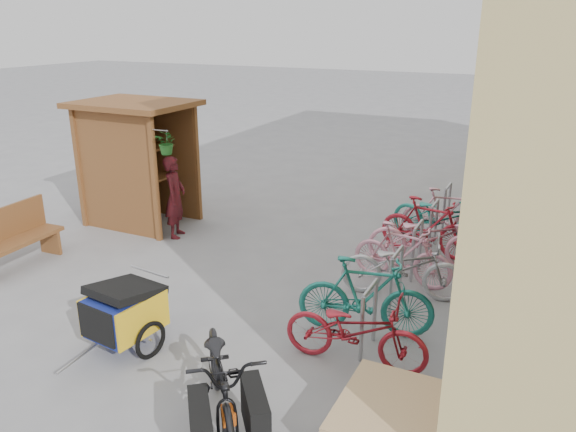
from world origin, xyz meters
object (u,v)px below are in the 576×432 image
at_px(bike_7, 446,213).
at_px(shopping_carts, 495,183).
at_px(child_trailer, 124,311).
at_px(cargo_bike, 222,382).
at_px(bike_1, 366,296).
at_px(kiosk, 133,146).
at_px(pallet_stack, 392,422).
at_px(bike_6, 440,218).
at_px(bike_5, 428,227).
at_px(bike_3, 402,254).
at_px(person_kiosk, 175,197).
at_px(bike_2, 403,267).
at_px(bench, 13,237).
at_px(bike_4, 427,238).
at_px(bike_0, 356,331).

bearing_deg(bike_7, shopping_carts, -30.86).
relative_size(shopping_carts, child_trailer, 1.09).
bearing_deg(cargo_bike, bike_1, 35.20).
xyz_separation_m(kiosk, child_trailer, (2.88, -3.67, -1.06)).
relative_size(kiosk, shopping_carts, 1.50).
bearing_deg(pallet_stack, kiosk, 148.34).
relative_size(pallet_stack, bike_6, 0.64).
bearing_deg(cargo_bike, bike_5, 42.70).
relative_size(shopping_carts, bike_5, 0.99).
bearing_deg(bike_3, bike_1, -174.90).
bearing_deg(cargo_bike, bike_6, 42.82).
bearing_deg(child_trailer, person_kiosk, 124.14).
relative_size(child_trailer, bike_2, 0.86).
bearing_deg(shopping_carts, bike_3, -101.25).
relative_size(kiosk, bike_6, 1.34).
distance_m(pallet_stack, shopping_carts, 7.64).
bearing_deg(person_kiosk, bench, 125.45).
distance_m(cargo_bike, bike_4, 4.82).
height_order(bench, bike_2, bench).
relative_size(person_kiosk, bike_6, 0.82).
bearing_deg(bike_5, bench, 126.51).
xyz_separation_m(kiosk, person_kiosk, (1.15, -0.30, -0.79)).
height_order(child_trailer, bike_4, bike_4).
distance_m(bench, person_kiosk, 2.75).
relative_size(bike_1, bike_6, 0.93).
relative_size(child_trailer, bike_3, 0.97).
distance_m(child_trailer, bike_1, 2.99).
relative_size(bike_1, bike_3, 1.10).
bearing_deg(bike_5, bike_4, -163.12).
bearing_deg(bike_4, bike_6, -9.88).
xyz_separation_m(kiosk, bike_7, (5.65, 1.84, -1.08)).
distance_m(bench, bike_6, 7.23).
bearing_deg(kiosk, bike_6, 14.38).
height_order(shopping_carts, cargo_bike, shopping_carts).
distance_m(person_kiosk, bike_3, 4.30).
relative_size(bench, bike_2, 0.90).
relative_size(cargo_bike, bike_5, 1.19).
bearing_deg(bench, cargo_bike, -22.74).
relative_size(bike_0, bike_3, 1.08).
distance_m(bike_2, bike_6, 2.32).
bearing_deg(shopping_carts, bench, -136.58).
bearing_deg(shopping_carts, person_kiosk, -141.59).
distance_m(person_kiosk, bike_4, 4.54).
xyz_separation_m(pallet_stack, bike_7, (-0.63, 5.71, 0.26)).
height_order(bench, bike_0, bench).
bearing_deg(person_kiosk, shopping_carts, -71.58).
relative_size(cargo_bike, bike_2, 1.12).
height_order(child_trailer, bike_6, bike_6).
height_order(child_trailer, bike_7, bike_7).
relative_size(cargo_bike, bike_4, 1.06).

